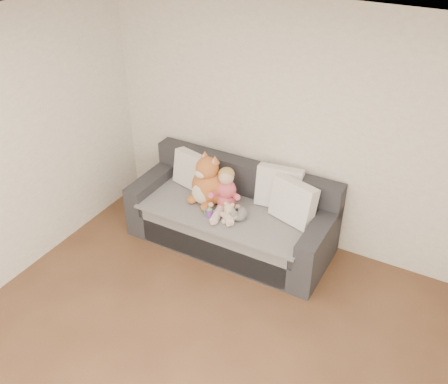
# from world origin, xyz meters

# --- Properties ---
(room_shell) EXTENTS (5.00, 5.00, 5.00)m
(room_shell) POSITION_xyz_m (0.00, 0.42, 1.30)
(room_shell) COLOR brown
(room_shell) RESTS_ON ground
(sofa) EXTENTS (2.20, 0.94, 0.85)m
(sofa) POSITION_xyz_m (-0.59, 2.06, 0.31)
(sofa) COLOR #2A2A2F
(sofa) RESTS_ON ground
(cushion_left) EXTENTS (0.47, 0.29, 0.41)m
(cushion_left) POSITION_xyz_m (-1.19, 2.20, 0.67)
(cushion_left) COLOR silver
(cushion_left) RESTS_ON sofa
(cushion_right_back) EXTENTS (0.51, 0.28, 0.46)m
(cushion_right_back) POSITION_xyz_m (-0.16, 2.31, 0.69)
(cushion_right_back) COLOR silver
(cushion_right_back) RESTS_ON sofa
(cushion_right_front) EXTENTS (0.52, 0.34, 0.45)m
(cushion_right_front) POSITION_xyz_m (0.07, 2.13, 0.69)
(cushion_right_front) COLOR silver
(cushion_right_front) RESTS_ON sofa
(toddler) EXTENTS (0.35, 0.49, 0.48)m
(toddler) POSITION_xyz_m (-0.62, 1.96, 0.67)
(toddler) COLOR #C4454C
(toddler) RESTS_ON sofa
(plush_cat) EXTENTS (0.47, 0.42, 0.62)m
(plush_cat) POSITION_xyz_m (-0.85, 2.00, 0.70)
(plush_cat) COLOR #A25824
(plush_cat) RESTS_ON sofa
(teddy_bear) EXTENTS (0.19, 0.15, 0.24)m
(teddy_bear) POSITION_xyz_m (-0.48, 1.77, 0.57)
(teddy_bear) COLOR beige
(teddy_bear) RESTS_ON sofa
(plush_cow) EXTENTS (0.15, 0.23, 0.19)m
(plush_cow) POSITION_xyz_m (-0.41, 1.86, 0.55)
(plush_cow) COLOR white
(plush_cow) RESTS_ON sofa
(sippy_cup) EXTENTS (0.11, 0.09, 0.13)m
(sippy_cup) POSITION_xyz_m (-0.70, 1.75, 0.54)
(sippy_cup) COLOR purple
(sippy_cup) RESTS_ON sofa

